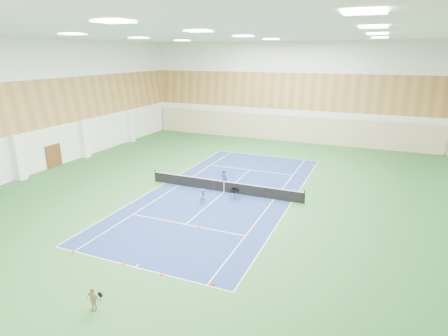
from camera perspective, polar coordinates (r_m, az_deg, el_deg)
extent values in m
plane|color=#285F2C|center=(29.95, -0.01, -3.70)|extent=(40.00, 40.00, 0.00)
cube|color=navy|center=(29.95, -0.01, -3.69)|extent=(10.97, 23.77, 0.01)
cube|color=#C6B793|center=(47.69, 9.31, 5.99)|extent=(35.40, 0.16, 3.20)
cube|color=#593319|center=(39.82, -24.51, 1.69)|extent=(0.08, 1.80, 2.20)
imported|color=navy|center=(30.27, 0.01, -1.74)|extent=(0.71, 0.56, 1.72)
imported|color=gray|center=(27.53, -3.14, -4.37)|extent=(0.71, 0.67, 1.16)
imported|color=tan|center=(17.93, -19.37, -18.31)|extent=(0.65, 0.28, 1.10)
cone|color=#EF550C|center=(26.23, -14.10, -7.16)|extent=(0.18, 0.18, 0.19)
cone|color=#FF4E0D|center=(24.87, -8.53, -8.12)|extent=(0.23, 0.23, 0.25)
cone|color=#FF430D|center=(24.19, -3.72, -8.80)|extent=(0.17, 0.17, 0.19)
cone|color=#FF4F0D|center=(22.79, 2.51, -10.47)|extent=(0.19, 0.19, 0.21)
cone|color=#FF4F0D|center=(22.87, -22.00, -11.69)|extent=(0.21, 0.21, 0.23)
cone|color=#FF540D|center=(20.97, -15.04, -13.74)|extent=(0.20, 0.20, 0.22)
cone|color=#F64C0C|center=(19.66, -9.47, -15.66)|extent=(0.17, 0.17, 0.19)
cone|color=#D8490B|center=(18.74, -1.75, -17.15)|extent=(0.20, 0.20, 0.22)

